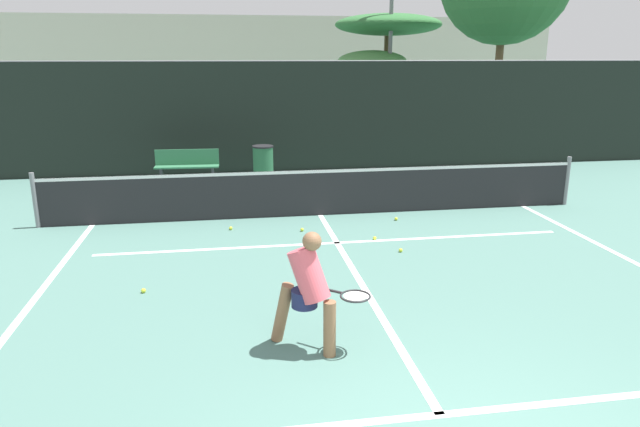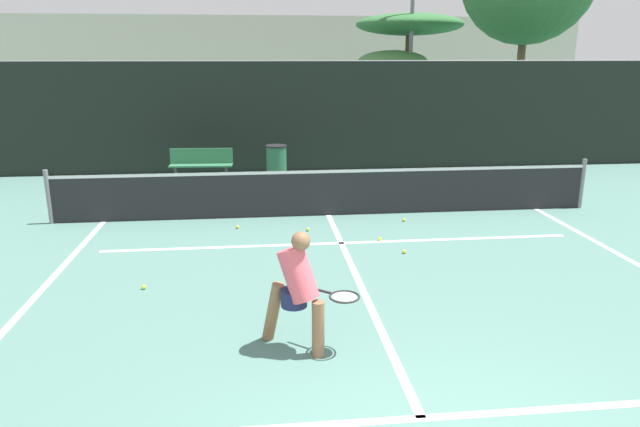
# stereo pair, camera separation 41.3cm
# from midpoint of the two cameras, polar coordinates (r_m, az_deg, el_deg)

# --- Properties ---
(court_baseline_near) EXTENTS (11.00, 0.10, 0.01)m
(court_baseline_near) POSITION_cam_midpoint_polar(r_m,az_deg,el_deg) (5.63, 9.76, -19.24)
(court_baseline_near) COLOR white
(court_baseline_near) RESTS_ON ground
(court_service_line) EXTENTS (8.25, 0.10, 0.01)m
(court_service_line) POSITION_cam_midpoint_polar(r_m,az_deg,el_deg) (10.07, 0.53, -2.95)
(court_service_line) COLOR white
(court_service_line) RESTS_ON ground
(court_center_mark) EXTENTS (0.10, 6.91, 0.01)m
(court_center_mark) POSITION_cam_midpoint_polar(r_m,az_deg,el_deg) (8.58, 2.35, -6.30)
(court_center_mark) COLOR white
(court_center_mark) RESTS_ON ground
(court_sideline_left) EXTENTS (0.10, 7.91, 0.01)m
(court_sideline_left) POSITION_cam_midpoint_polar(r_m,az_deg,el_deg) (8.91, -27.65, -7.31)
(court_sideline_left) COLOR white
(court_sideline_left) RESTS_ON ground
(court_sideline_right) EXTENTS (0.10, 7.91, 0.01)m
(court_sideline_right) POSITION_cam_midpoint_polar(r_m,az_deg,el_deg) (10.42, 27.51, -4.12)
(court_sideline_right) COLOR white
(court_sideline_right) RESTS_ON ground
(net) EXTENTS (11.09, 0.09, 1.07)m
(net) POSITION_cam_midpoint_polar(r_m,az_deg,el_deg) (11.69, -0.99, 2.26)
(net) COLOR slate
(net) RESTS_ON ground
(fence_back) EXTENTS (24.00, 0.06, 3.07)m
(fence_back) POSITION_cam_midpoint_polar(r_m,az_deg,el_deg) (16.26, -3.48, 9.62)
(fence_back) COLOR black
(fence_back) RESTS_ON ground
(player_practicing) EXTENTS (1.18, 0.73, 1.40)m
(player_practicing) POSITION_cam_midpoint_polar(r_m,az_deg,el_deg) (6.28, -3.05, -7.39)
(player_practicing) COLOR #8C6042
(player_practicing) RESTS_ON ground
(tennis_ball_scattered_0) EXTENTS (0.07, 0.07, 0.07)m
(tennis_ball_scattered_0) POSITION_cam_midpoint_polar(r_m,az_deg,el_deg) (11.49, 6.60, -0.54)
(tennis_ball_scattered_0) COLOR #D1E033
(tennis_ball_scattered_0) RESTS_ON ground
(tennis_ball_scattered_1) EXTENTS (0.07, 0.07, 0.07)m
(tennis_ball_scattered_1) POSITION_cam_midpoint_polar(r_m,az_deg,el_deg) (10.25, 4.34, -2.48)
(tennis_ball_scattered_1) COLOR #D1E033
(tennis_ball_scattered_1) RESTS_ON ground
(tennis_ball_scattered_2) EXTENTS (0.07, 0.07, 0.07)m
(tennis_ball_scattered_2) POSITION_cam_midpoint_polar(r_m,az_deg,el_deg) (8.44, -18.60, -7.33)
(tennis_ball_scattered_2) COLOR #D1E033
(tennis_ball_scattered_2) RESTS_ON ground
(tennis_ball_scattered_3) EXTENTS (0.07, 0.07, 0.07)m
(tennis_ball_scattered_3) POSITION_cam_midpoint_polar(r_m,az_deg,el_deg) (9.66, 6.86, -3.67)
(tennis_ball_scattered_3) COLOR #D1E033
(tennis_ball_scattered_3) RESTS_ON ground
(tennis_ball_scattered_4) EXTENTS (0.07, 0.07, 0.07)m
(tennis_ball_scattered_4) POSITION_cam_midpoint_polar(r_m,az_deg,el_deg) (10.96, -9.99, -1.47)
(tennis_ball_scattered_4) COLOR #D1E033
(tennis_ball_scattered_4) RESTS_ON ground
(tennis_ball_scattered_6) EXTENTS (0.07, 0.07, 0.07)m
(tennis_ball_scattered_6) POSITION_cam_midpoint_polar(r_m,az_deg,el_deg) (10.72, -2.91, -1.63)
(tennis_ball_scattered_6) COLOR #D1E033
(tennis_ball_scattered_6) RESTS_ON ground
(courtside_bench) EXTENTS (1.64, 0.46, 0.86)m
(courtside_bench) POSITION_cam_midpoint_polar(r_m,az_deg,el_deg) (15.17, -13.92, 4.72)
(courtside_bench) COLOR #33724C
(courtside_bench) RESTS_ON ground
(trash_bin) EXTENTS (0.55, 0.55, 0.93)m
(trash_bin) POSITION_cam_midpoint_polar(r_m,az_deg,el_deg) (15.08, -6.49, 5.01)
(trash_bin) COLOR #28603D
(trash_bin) RESTS_ON ground
(parked_car) EXTENTS (1.83, 4.33, 1.48)m
(parked_car) POSITION_cam_midpoint_polar(r_m,az_deg,el_deg) (20.52, -16.10, 7.74)
(parked_car) COLOR maroon
(parked_car) RESTS_ON ground
(tree_west) EXTENTS (2.87, 2.87, 3.41)m
(tree_west) POSITION_cam_midpoint_polar(r_m,az_deg,el_deg) (24.51, 4.72, 14.82)
(tree_west) COLOR brown
(tree_west) RESTS_ON ground
(tree_mid) EXTENTS (4.51, 4.51, 4.90)m
(tree_mid) POSITION_cam_midpoint_polar(r_m,az_deg,el_deg) (25.48, 6.34, 18.17)
(tree_mid) COLOR brown
(tree_mid) RESTS_ON ground
(building_far) EXTENTS (36.00, 2.40, 5.39)m
(building_far) POSITION_cam_midpoint_polar(r_m,az_deg,el_deg) (35.37, -6.79, 14.62)
(building_far) COLOR beige
(building_far) RESTS_ON ground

